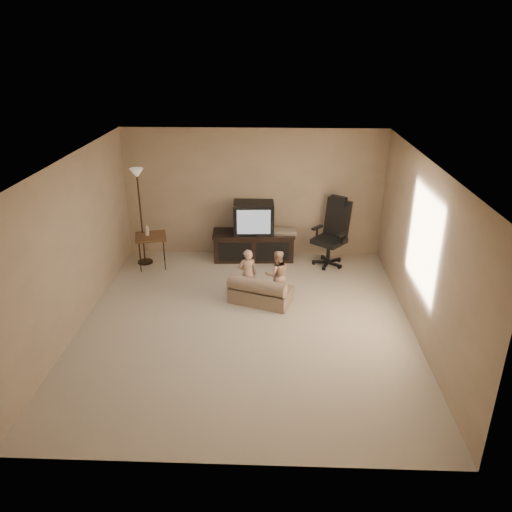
{
  "coord_description": "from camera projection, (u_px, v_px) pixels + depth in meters",
  "views": [
    {
      "loc": [
        0.41,
        -6.56,
        3.99
      ],
      "look_at": [
        0.13,
        0.6,
        0.87
      ],
      "focal_mm": 35.0,
      "sensor_mm": 36.0,
      "label": 1
    }
  ],
  "objects": [
    {
      "name": "floor_lamp",
      "position": [
        139.0,
        195.0,
        9.16
      ],
      "size": [
        0.29,
        0.29,
        1.85
      ],
      "color": "#302015",
      "rests_on": "floor"
    },
    {
      "name": "child_sofa",
      "position": [
        260.0,
        292.0,
        8.15
      ],
      "size": [
        1.11,
        0.85,
        0.48
      ],
      "rotation": [
        0.0,
        0.0,
        -0.34
      ],
      "color": "#9B8469",
      "rests_on": "floor"
    },
    {
      "name": "side_table",
      "position": [
        150.0,
        237.0,
        9.32
      ],
      "size": [
        0.68,
        0.68,
        0.84
      ],
      "rotation": [
        0.0,
        0.0,
        0.25
      ],
      "color": "brown",
      "rests_on": "floor"
    },
    {
      "name": "tv_stand",
      "position": [
        254.0,
        236.0,
        9.71
      ],
      "size": [
        1.64,
        0.68,
        1.15
      ],
      "rotation": [
        0.0,
        0.0,
        0.05
      ],
      "color": "black",
      "rests_on": "floor"
    },
    {
      "name": "toddler_right",
      "position": [
        277.0,
        275.0,
        8.23
      ],
      "size": [
        0.45,
        0.3,
        0.85
      ],
      "primitive_type": "imported",
      "rotation": [
        0.0,
        0.0,
        3.32
      ],
      "color": "tan",
      "rests_on": "floor"
    },
    {
      "name": "office_chair",
      "position": [
        331.0,
        241.0,
        9.47
      ],
      "size": [
        0.85,
        0.85,
        1.31
      ],
      "rotation": [
        0.0,
        0.0,
        -0.67
      ],
      "color": "black",
      "rests_on": "floor"
    },
    {
      "name": "floor",
      "position": [
        246.0,
        324.0,
        7.62
      ],
      "size": [
        5.5,
        5.5,
        0.0
      ],
      "primitive_type": "plane",
      "color": "beige",
      "rests_on": "ground"
    },
    {
      "name": "room_shell",
      "position": [
        245.0,
        231.0,
        7.01
      ],
      "size": [
        5.5,
        5.5,
        5.5
      ],
      "color": "silver",
      "rests_on": "floor"
    },
    {
      "name": "toddler_left",
      "position": [
        248.0,
        274.0,
        8.23
      ],
      "size": [
        0.36,
        0.3,
        0.87
      ],
      "primitive_type": "imported",
      "rotation": [
        0.0,
        0.0,
        3.39
      ],
      "color": "tan",
      "rests_on": "floor"
    }
  ]
}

